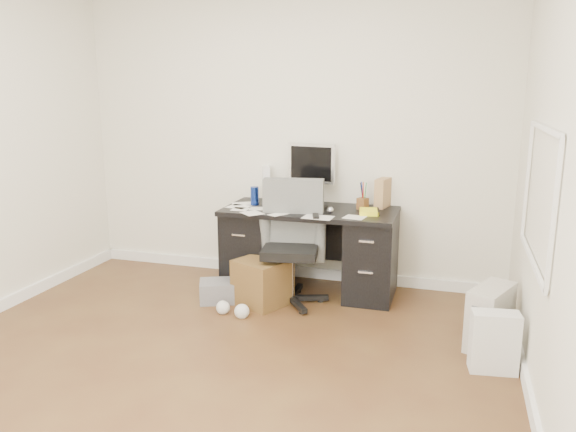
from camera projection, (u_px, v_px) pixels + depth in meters
name	position (u px, v px, depth m)	size (l,w,h in m)	color
ground	(199.00, 372.00, 3.61)	(4.00, 4.00, 0.00)	#482917
room_shell	(197.00, 110.00, 3.26)	(4.02, 4.02, 2.71)	silver
desk	(310.00, 247.00, 4.97)	(1.50, 0.70, 0.75)	black
loose_papers	(286.00, 209.00, 4.90)	(1.10, 0.60, 0.00)	silver
lcd_monitor	(312.00, 173.00, 5.08)	(0.44, 0.25, 0.56)	silver
keyboard	(299.00, 207.00, 4.92)	(0.49, 0.17, 0.03)	black
computer_mouse	(330.00, 210.00, 4.71)	(0.06, 0.06, 0.06)	silver
travel_mug	(255.00, 196.00, 5.05)	(0.07, 0.07, 0.17)	navy
white_binder	(266.00, 183.00, 5.24)	(0.13, 0.28, 0.32)	silver
magazine_file	(383.00, 193.00, 4.94)	(0.11, 0.22, 0.26)	#8E6345
pen_cup	(363.00, 196.00, 4.86)	(0.10, 0.10, 0.24)	brown
yellow_book	(369.00, 212.00, 4.70)	(0.16, 0.20, 0.04)	#FBF81B
paper_remote	(318.00, 216.00, 4.57)	(0.24, 0.19, 0.02)	silver
office_chair	(291.00, 244.00, 4.66)	(0.59, 0.59, 1.03)	#4E504E
pc_tower	(490.00, 317.00, 3.91)	(0.20, 0.44, 0.44)	#B1AAA0
shopping_bag	(494.00, 342.00, 3.57)	(0.29, 0.21, 0.40)	silver
wicker_basket	(262.00, 282.00, 4.71)	(0.38, 0.38, 0.38)	#4D3217
desk_printer	(218.00, 291.00, 4.79)	(0.30, 0.25, 0.18)	#5D5D61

